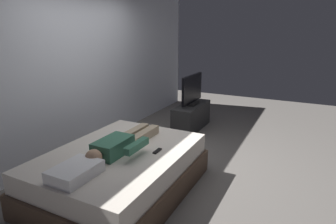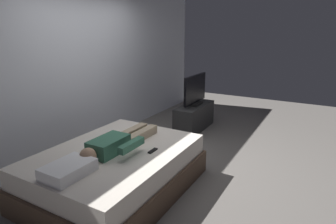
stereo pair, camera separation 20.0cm
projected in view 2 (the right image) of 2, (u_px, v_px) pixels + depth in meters
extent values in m
plane|color=slate|center=(167.00, 165.00, 4.15)|extent=(10.00, 10.00, 0.00)
cube|color=silver|center=(99.00, 61.00, 4.86)|extent=(6.40, 0.10, 2.80)
cube|color=brown|center=(117.00, 179.00, 3.47)|extent=(2.04, 1.51, 0.30)
cube|color=silver|center=(116.00, 159.00, 3.39)|extent=(1.96, 1.43, 0.24)
cube|color=white|center=(68.00, 169.00, 2.76)|extent=(0.48, 0.34, 0.12)
cube|color=#387056|center=(109.00, 145.00, 3.25)|extent=(0.48, 0.28, 0.18)
sphere|color=tan|center=(88.00, 156.00, 2.98)|extent=(0.18, 0.18, 0.18)
cube|color=tan|center=(141.00, 135.00, 3.68)|extent=(0.60, 0.11, 0.11)
cube|color=tan|center=(132.00, 133.00, 3.75)|extent=(0.60, 0.11, 0.11)
cube|color=#387056|center=(131.00, 145.00, 3.16)|extent=(0.40, 0.08, 0.08)
cube|color=black|center=(153.00, 151.00, 3.31)|extent=(0.15, 0.04, 0.02)
cube|color=#2D2D2D|center=(194.00, 117.00, 5.61)|extent=(1.10, 0.40, 0.50)
cube|color=black|center=(195.00, 104.00, 5.54)|extent=(0.32, 0.20, 0.05)
cube|color=black|center=(195.00, 89.00, 5.45)|extent=(0.88, 0.05, 0.54)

